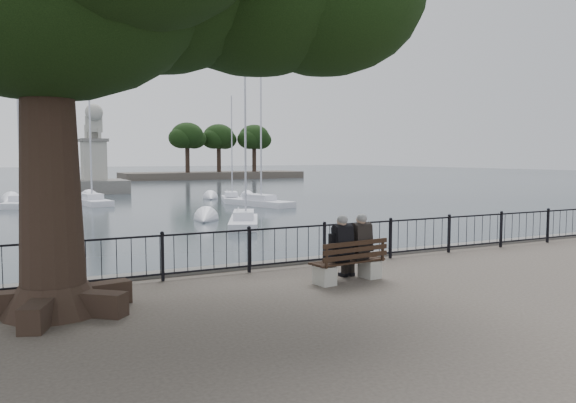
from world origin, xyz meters
TOP-DOWN VIEW (x-y plane):
  - harbor at (0.00, 3.00)m, footprint 260.00×260.00m
  - railing at (0.00, 2.50)m, footprint 22.06×0.06m
  - bench at (0.54, 0.67)m, footprint 1.77×0.71m
  - person_left at (0.31, 0.75)m, footprint 0.44×0.74m
  - person_right at (0.83, 0.81)m, footprint 0.44×0.74m
  - lion_monument at (2.00, 49.93)m, footprint 6.07×6.07m
  - sailboat_b at (-4.57, 25.77)m, footprint 1.45×5.19m
  - sailboat_c at (5.20, 18.04)m, footprint 3.38×5.31m
  - sailboat_d at (10.83, 28.77)m, footprint 3.50×6.27m
  - sailboat_f at (-0.16, 35.70)m, footprint 2.50×6.10m
  - sailboat_g at (10.45, 33.65)m, footprint 2.65×4.94m
  - sailboat_h at (-5.00, 36.43)m, footprint 3.03×5.92m
  - far_shore at (25.54, 79.46)m, footprint 30.00×8.60m

SIDE VIEW (x-z plane):
  - sailboat_g at x=10.45m, z-range -5.07..3.64m
  - sailboat_c at x=5.20m, z-range -5.32..3.90m
  - sailboat_d at x=10.83m, z-range -6.40..5.04m
  - sailboat_b at x=-4.57m, z-range -6.25..4.91m
  - sailboat_f at x=-0.16m, z-range -6.77..5.46m
  - sailboat_h at x=-5.00m, z-range -7.13..5.86m
  - harbor at x=0.00m, z-range -1.10..0.10m
  - bench at x=0.54m, z-range -0.14..0.77m
  - railing at x=0.00m, z-range 0.06..1.06m
  - person_left at x=0.31m, z-range -0.06..1.38m
  - person_right at x=0.83m, z-range -0.06..1.38m
  - lion_monument at x=2.00m, z-range -3.22..5.71m
  - far_shore at x=25.54m, z-range -1.59..7.59m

